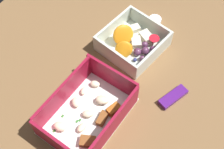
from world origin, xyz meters
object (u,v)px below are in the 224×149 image
object	(u,v)px
pasta_container	(88,112)
candy_bar	(173,97)
paper_cup_liner	(155,21)
fruit_bowl	(133,43)

from	to	relation	value
pasta_container	candy_bar	bearing A→B (deg)	138.91
pasta_container	paper_cup_liner	distance (cm)	31.25
pasta_container	fruit_bowl	bearing A→B (deg)	-173.13
candy_bar	paper_cup_liner	size ratio (longest dim) A/B	2.15
pasta_container	candy_bar	xyz separation A→B (cm)	(-13.80, 13.05, -1.59)
pasta_container	fruit_bowl	world-z (taller)	pasta_container
fruit_bowl	paper_cup_liner	distance (cm)	10.08
pasta_container	fruit_bowl	distance (cm)	21.26
candy_bar	pasta_container	bearing A→B (deg)	-43.40
candy_bar	paper_cup_liner	xyz separation A→B (cm)	(-17.39, -14.16, 0.17)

